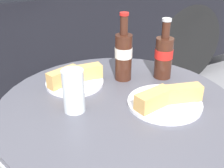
{
  "coord_description": "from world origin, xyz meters",
  "views": [
    {
      "loc": [
        -0.39,
        -0.68,
        1.16
      ],
      "look_at": [
        0.0,
        0.04,
        0.74
      ],
      "focal_mm": 45.0,
      "sensor_mm": 36.0,
      "label": 1
    }
  ],
  "objects_px": {
    "bistro_table": "(117,136)",
    "cola_bottle_left": "(123,54)",
    "parked_car": "(12,11)",
    "drinking_glass": "(74,93)",
    "lunch_plate_far": "(75,79)",
    "cola_bottle_right": "(164,55)",
    "lunch_plate_near": "(166,100)"
  },
  "relations": [
    {
      "from": "parked_car",
      "to": "cola_bottle_right",
      "type": "bearing_deg",
      "value": -83.39
    },
    {
      "from": "drinking_glass",
      "to": "lunch_plate_near",
      "type": "relative_size",
      "value": 0.57
    },
    {
      "from": "bistro_table",
      "to": "cola_bottle_left",
      "type": "bearing_deg",
      "value": 53.67
    },
    {
      "from": "lunch_plate_near",
      "to": "lunch_plate_far",
      "type": "bearing_deg",
      "value": 125.07
    },
    {
      "from": "bistro_table",
      "to": "lunch_plate_near",
      "type": "height_order",
      "value": "lunch_plate_near"
    },
    {
      "from": "drinking_glass",
      "to": "parked_car",
      "type": "relative_size",
      "value": 0.03
    },
    {
      "from": "bistro_table",
      "to": "drinking_glass",
      "type": "bearing_deg",
      "value": 170.01
    },
    {
      "from": "cola_bottle_right",
      "to": "parked_car",
      "type": "relative_size",
      "value": 0.06
    },
    {
      "from": "drinking_glass",
      "to": "parked_car",
      "type": "xyz_separation_m",
      "value": [
        0.17,
        1.89,
        -0.14
      ]
    },
    {
      "from": "bistro_table",
      "to": "lunch_plate_far",
      "type": "relative_size",
      "value": 3.75
    },
    {
      "from": "cola_bottle_left",
      "to": "lunch_plate_far",
      "type": "xyz_separation_m",
      "value": [
        -0.18,
        0.04,
        -0.08
      ]
    },
    {
      "from": "cola_bottle_right",
      "to": "parked_car",
      "type": "distance_m",
      "value": 1.85
    },
    {
      "from": "cola_bottle_right",
      "to": "lunch_plate_near",
      "type": "height_order",
      "value": "cola_bottle_right"
    },
    {
      "from": "drinking_glass",
      "to": "lunch_plate_near",
      "type": "distance_m",
      "value": 0.29
    },
    {
      "from": "lunch_plate_near",
      "to": "lunch_plate_far",
      "type": "xyz_separation_m",
      "value": [
        -0.19,
        0.28,
        0.0
      ]
    },
    {
      "from": "bistro_table",
      "to": "lunch_plate_near",
      "type": "relative_size",
      "value": 3.33
    },
    {
      "from": "cola_bottle_right",
      "to": "cola_bottle_left",
      "type": "bearing_deg",
      "value": 157.33
    },
    {
      "from": "cola_bottle_right",
      "to": "lunch_plate_near",
      "type": "relative_size",
      "value": 0.95
    },
    {
      "from": "bistro_table",
      "to": "cola_bottle_left",
      "type": "distance_m",
      "value": 0.29
    },
    {
      "from": "drinking_glass",
      "to": "parked_car",
      "type": "bearing_deg",
      "value": 84.79
    },
    {
      "from": "cola_bottle_right",
      "to": "drinking_glass",
      "type": "relative_size",
      "value": 1.68
    },
    {
      "from": "bistro_table",
      "to": "parked_car",
      "type": "xyz_separation_m",
      "value": [
        0.03,
        1.92,
        0.06
      ]
    },
    {
      "from": "cola_bottle_left",
      "to": "lunch_plate_near",
      "type": "xyz_separation_m",
      "value": [
        0.02,
        -0.23,
        -0.08
      ]
    },
    {
      "from": "drinking_glass",
      "to": "lunch_plate_far",
      "type": "bearing_deg",
      "value": 67.53
    },
    {
      "from": "parked_car",
      "to": "cola_bottle_left",
      "type": "bearing_deg",
      "value": -87.66
    },
    {
      "from": "bistro_table",
      "to": "cola_bottle_left",
      "type": "height_order",
      "value": "cola_bottle_left"
    },
    {
      "from": "drinking_glass",
      "to": "lunch_plate_far",
      "type": "relative_size",
      "value": 0.64
    },
    {
      "from": "cola_bottle_right",
      "to": "lunch_plate_far",
      "type": "distance_m",
      "value": 0.34
    },
    {
      "from": "cola_bottle_right",
      "to": "parked_car",
      "type": "bearing_deg",
      "value": 96.61
    },
    {
      "from": "cola_bottle_left",
      "to": "drinking_glass",
      "type": "xyz_separation_m",
      "value": [
        -0.25,
        -0.12,
        -0.04
      ]
    },
    {
      "from": "bistro_table",
      "to": "lunch_plate_far",
      "type": "distance_m",
      "value": 0.26
    },
    {
      "from": "bistro_table",
      "to": "parked_car",
      "type": "height_order",
      "value": "parked_car"
    }
  ]
}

